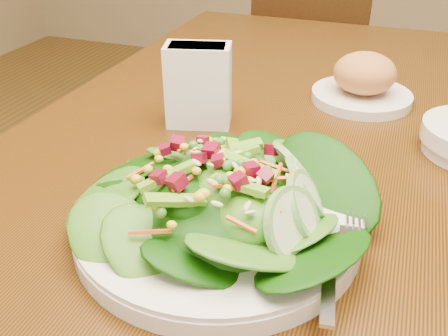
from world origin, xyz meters
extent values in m
cube|color=#4D2E0B|center=(0.00, 0.00, 0.73)|extent=(0.90, 1.40, 0.04)
cylinder|color=#361E09|center=(-0.39, 0.64, 0.35)|extent=(0.07, 0.07, 0.71)
cube|color=#361E09|center=(-0.21, 1.16, 0.40)|extent=(0.40, 0.40, 0.04)
cylinder|color=#361E09|center=(-0.03, 1.32, 0.19)|extent=(0.04, 0.04, 0.38)
cylinder|color=#361E09|center=(-0.37, 1.33, 0.19)|extent=(0.04, 0.04, 0.38)
cylinder|color=#361E09|center=(-0.04, 0.99, 0.19)|extent=(0.04, 0.04, 0.38)
cylinder|color=#361E09|center=(-0.38, 0.99, 0.19)|extent=(0.04, 0.04, 0.38)
cube|color=#361E09|center=(-0.21, 0.97, 0.64)|extent=(0.38, 0.03, 0.43)
cylinder|color=silver|center=(-0.07, -0.22, 0.76)|extent=(0.31, 0.31, 0.02)
ellipsoid|color=black|center=(-0.07, -0.22, 0.79)|extent=(0.21, 0.21, 0.05)
cube|color=silver|center=(0.06, -0.25, 0.77)|extent=(0.05, 0.18, 0.01)
cylinder|color=silver|center=(0.04, 0.20, 0.76)|extent=(0.17, 0.17, 0.02)
ellipsoid|color=#C87634|center=(0.04, 0.20, 0.80)|extent=(0.10, 0.10, 0.07)
cube|color=white|center=(-0.19, 0.02, 0.81)|extent=(0.11, 0.08, 0.12)
cube|color=white|center=(-0.19, 0.02, 0.82)|extent=(0.09, 0.06, 0.11)
camera|label=1|loc=(0.09, -0.63, 1.09)|focal=40.00mm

